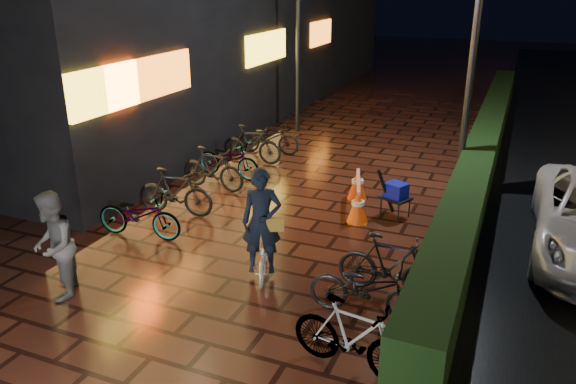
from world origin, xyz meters
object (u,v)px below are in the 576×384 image
at_px(bystander_person, 53,246).
at_px(cart_assembly, 395,192).
at_px(cyclist, 262,237).
at_px(traffic_barrier, 358,195).

xyz_separation_m(bystander_person, cart_assembly, (4.11, 5.06, -0.32)).
bearing_deg(cyclist, traffic_barrier, 78.59).
relative_size(bystander_person, cart_assembly, 1.63).
distance_m(cyclist, cart_assembly, 3.58).
xyz_separation_m(bystander_person, traffic_barrier, (3.31, 5.10, -0.52)).
height_order(traffic_barrier, cart_assembly, cart_assembly).
relative_size(bystander_person, traffic_barrier, 1.01).
xyz_separation_m(cyclist, cart_assembly, (1.46, 3.26, -0.16)).
bearing_deg(cyclist, bystander_person, -145.83).
bearing_deg(traffic_barrier, bystander_person, -122.96).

